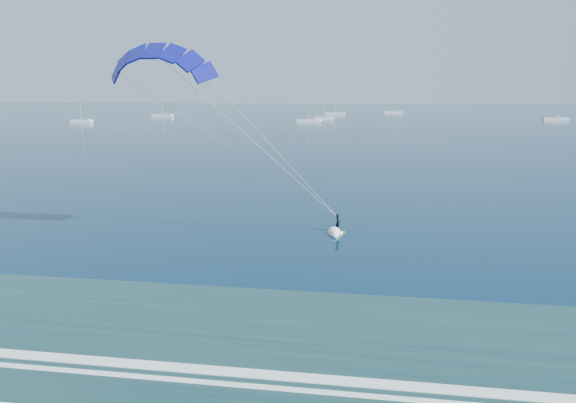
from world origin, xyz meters
The scene contains 8 objects.
kitesurfer_rig centered at (3.41, 28.67, 8.10)m, with size 18.84×9.55×16.18m.
sailboat_0 centered at (-90.62, 165.95, 0.68)m, with size 7.97×2.40×10.94m.
sailboat_1 centered at (-77.50, 210.49, 0.69)m, with size 9.47×2.40×12.90m.
sailboat_2 centered at (-2.76, 241.40, 0.69)m, with size 9.26×2.40×12.41m.
sailboat_3 centered at (-8.93, 181.39, 0.69)m, with size 8.74×2.40×12.12m.
sailboat_4 centered at (25.97, 261.92, 0.68)m, with size 8.94×2.40×12.13m.
sailboat_5 centered at (86.24, 208.18, 0.69)m, with size 9.13×2.40×12.40m.
sailboat_7 centered at (-4.67, 199.78, 0.69)m, with size 7.40×2.40×11.29m.
Camera 1 is at (11.94, -9.86, 11.90)m, focal length 32.00 mm.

